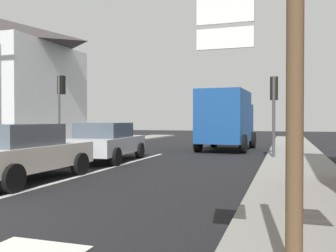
% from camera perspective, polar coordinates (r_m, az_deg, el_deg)
% --- Properties ---
extents(ground_plane, '(80.00, 80.00, 0.00)m').
position_cam_1_polar(ground_plane, '(15.00, -3.58, -5.08)').
color(ground_plane, black).
extents(sidewalk_right, '(2.28, 44.00, 0.14)m').
position_cam_1_polar(sidewalk_right, '(11.99, 19.81, -6.31)').
color(sidewalk_right, gray).
rests_on(sidewalk_right, ground).
extents(lane_centre_stripe, '(0.16, 12.00, 0.01)m').
position_cam_1_polar(lane_centre_stripe, '(11.39, -11.00, -6.97)').
color(lane_centre_stripe, silver).
rests_on(lane_centre_stripe, ground).
extents(sedan_near, '(1.97, 4.20, 1.47)m').
position_cam_1_polar(sedan_near, '(10.04, -22.11, -3.76)').
color(sedan_near, beige).
rests_on(sedan_near, ground).
extents(sedan_far, '(2.23, 4.33, 1.47)m').
position_cam_1_polar(sedan_far, '(14.07, -9.58, -2.38)').
color(sedan_far, '#B7BABF').
rests_on(sedan_far, ground).
extents(delivery_truck, '(2.67, 5.09, 3.05)m').
position_cam_1_polar(delivery_truck, '(19.18, 9.09, 1.15)').
color(delivery_truck, '#19478C').
rests_on(delivery_truck, ground).
extents(route_sign_post, '(1.66, 0.14, 3.20)m').
position_cam_1_polar(route_sign_post, '(3.18, 19.19, 7.08)').
color(route_sign_post, brown).
rests_on(route_sign_post, ground).
extents(traffic_light_near_left, '(0.30, 0.49, 3.74)m').
position_cam_1_polar(traffic_light_near_left, '(18.66, -16.40, 4.58)').
color(traffic_light_near_left, '#47474C').
rests_on(traffic_light_near_left, ground).
extents(traffic_light_near_right, '(0.30, 0.49, 3.25)m').
position_cam_1_polar(traffic_light_near_right, '(14.82, 16.21, 4.14)').
color(traffic_light_near_right, '#47474C').
rests_on(traffic_light_near_right, ground).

